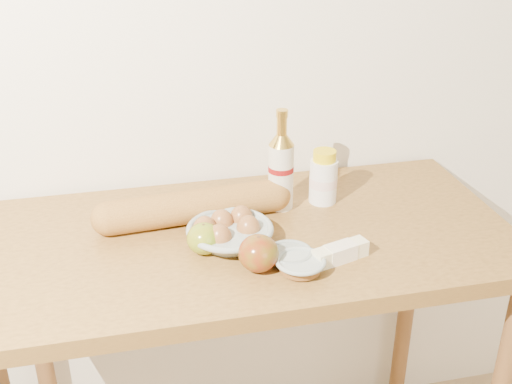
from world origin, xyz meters
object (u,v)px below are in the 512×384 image
table (253,278)px  baguette (194,206)px  bourbon_bottle (281,169)px  egg_bowl (229,232)px  cream_bottle (323,178)px

table → baguette: baguette is taller
bourbon_bottle → egg_bowl: bearing=-148.7°
table → cream_bottle: size_ratio=8.74×
bourbon_bottle → cream_bottle: bourbon_bottle is taller
cream_bottle → egg_bowl: size_ratio=0.55×
egg_bowl → baguette: bearing=117.8°
table → cream_bottle: 0.30m
cream_bottle → baguette: bearing=179.3°
table → egg_bowl: size_ratio=4.83×
baguette → bourbon_bottle: bearing=2.5°
table → egg_bowl: 0.17m
egg_bowl → cream_bottle: bearing=29.2°
bourbon_bottle → baguette: (-0.22, -0.03, -0.06)m
bourbon_bottle → cream_bottle: (0.11, 0.01, -0.04)m
table → baguette: 0.22m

